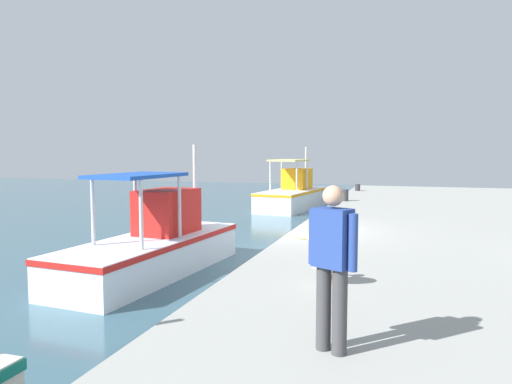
{
  "coord_description": "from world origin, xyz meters",
  "views": [
    {
      "loc": [
        -12.7,
        -2.89,
        2.93
      ],
      "look_at": [
        4.4,
        2.42,
        1.41
      ],
      "focal_mm": 33.85,
      "sensor_mm": 36.0,
      "label": 1
    }
  ],
  "objects_px": {
    "pelican": "(329,260)",
    "mooring_bollard_nearest": "(345,195)",
    "mooring_bollard_second": "(358,187)",
    "fishing_boat_third": "(293,195)",
    "fisherman_standing": "(332,261)",
    "fishing_boat_second": "(154,245)"
  },
  "relations": [
    {
      "from": "fishing_boat_third",
      "to": "mooring_bollard_second",
      "type": "xyz_separation_m",
      "value": [
        2.41,
        -3.02,
        0.28
      ]
    },
    {
      "from": "fishing_boat_second",
      "to": "mooring_bollard_second",
      "type": "height_order",
      "value": "fishing_boat_second"
    },
    {
      "from": "pelican",
      "to": "mooring_bollard_second",
      "type": "height_order",
      "value": "pelican"
    },
    {
      "from": "pelican",
      "to": "mooring_bollard_second",
      "type": "relative_size",
      "value": 2.64
    },
    {
      "from": "fishing_boat_third",
      "to": "pelican",
      "type": "relative_size",
      "value": 6.06
    },
    {
      "from": "fishing_boat_second",
      "to": "fishing_boat_third",
      "type": "bearing_deg",
      "value": -1.12
    },
    {
      "from": "pelican",
      "to": "fishing_boat_second",
      "type": "bearing_deg",
      "value": 60.62
    },
    {
      "from": "mooring_bollard_nearest",
      "to": "pelican",
      "type": "bearing_deg",
      "value": -174.38
    },
    {
      "from": "fishing_boat_third",
      "to": "fisherman_standing",
      "type": "xyz_separation_m",
      "value": [
        -18.96,
        -4.75,
        1.07
      ]
    },
    {
      "from": "fishing_boat_second",
      "to": "mooring_bollard_nearest",
      "type": "relative_size",
      "value": 11.74
    },
    {
      "from": "fishing_boat_second",
      "to": "mooring_bollard_nearest",
      "type": "distance_m",
      "value": 11.1
    },
    {
      "from": "fisherman_standing",
      "to": "mooring_bollard_second",
      "type": "bearing_deg",
      "value": 4.62
    },
    {
      "from": "pelican",
      "to": "fisherman_standing",
      "type": "bearing_deg",
      "value": -170.68
    },
    {
      "from": "fisherman_standing",
      "to": "mooring_bollard_second",
      "type": "xyz_separation_m",
      "value": [
        21.37,
        1.73,
        -0.8
      ]
    },
    {
      "from": "pelican",
      "to": "mooring_bollard_nearest",
      "type": "bearing_deg",
      "value": 5.62
    },
    {
      "from": "fisherman_standing",
      "to": "mooring_bollard_nearest",
      "type": "xyz_separation_m",
      "value": [
        15.8,
        1.73,
        -0.73
      ]
    },
    {
      "from": "mooring_bollard_nearest",
      "to": "mooring_bollard_second",
      "type": "height_order",
      "value": "mooring_bollard_nearest"
    },
    {
      "from": "fishing_boat_second",
      "to": "fishing_boat_third",
      "type": "xyz_separation_m",
      "value": [
        13.77,
        -0.27,
        0.03
      ]
    },
    {
      "from": "fishing_boat_second",
      "to": "mooring_bollard_second",
      "type": "relative_size",
      "value": 16.03
    },
    {
      "from": "pelican",
      "to": "mooring_bollard_nearest",
      "type": "distance_m",
      "value": 13.25
    },
    {
      "from": "fishing_boat_second",
      "to": "pelican",
      "type": "distance_m",
      "value": 5.29
    },
    {
      "from": "fishing_boat_second",
      "to": "fishing_boat_third",
      "type": "height_order",
      "value": "fishing_boat_third"
    }
  ]
}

